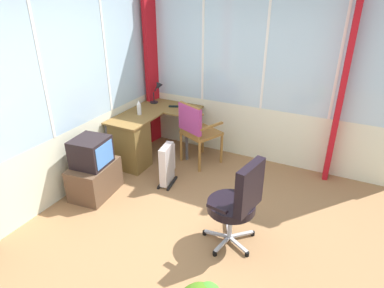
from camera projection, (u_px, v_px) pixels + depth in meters
The scene contains 13 objects.
ground at pixel (197, 243), 3.65m from camera, with size 5.27×4.83×0.06m, color olive.
north_window_panel at pixel (46, 102), 3.87m from camera, with size 4.27×0.07×2.57m.
east_window_panel at pixel (264, 78), 4.81m from camera, with size 0.07×3.83×2.57m.
curtain_corner at pixel (152, 70), 5.47m from camera, with size 0.29×0.07×2.47m, color red.
curtain_east_far at pixel (341, 93), 4.34m from camera, with size 0.29×0.07×2.47m, color red.
desk at pixel (133, 140), 4.99m from camera, with size 1.32×0.98×0.74m.
desk_lamp at pixel (159, 89), 5.46m from camera, with size 0.24×0.20×0.34m.
tv_remote at pixel (173, 106), 5.32m from camera, with size 0.04×0.15×0.02m, color black.
spray_bottle at pixel (139, 108), 4.99m from camera, with size 0.06×0.06×0.22m.
wooden_armchair at pixel (195, 126), 4.91m from camera, with size 0.64×0.63×0.98m.
office_chair at pixel (239, 200), 3.36m from camera, with size 0.62×0.57×1.00m.
tv_on_stand at pixel (94, 170), 4.32m from camera, with size 0.69×0.51×0.79m.
space_heater at pixel (168, 164), 4.57m from camera, with size 0.41×0.23×0.58m.
Camera 1 is at (-2.53, -1.23, 2.54)m, focal length 31.44 mm.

